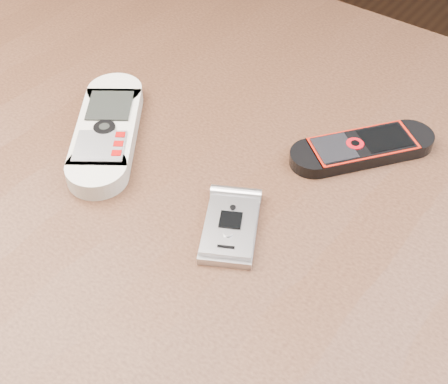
{
  "coord_description": "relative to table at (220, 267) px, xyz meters",
  "views": [
    {
      "loc": [
        0.25,
        -0.33,
        1.17
      ],
      "look_at": [
        0.01,
        0.0,
        0.76
      ],
      "focal_mm": 50.0,
      "sensor_mm": 36.0,
      "label": 1
    }
  ],
  "objects": [
    {
      "name": "table",
      "position": [
        0.0,
        0.0,
        0.0
      ],
      "size": [
        1.2,
        0.8,
        0.75
      ],
      "color": "black",
      "rests_on": "ground"
    },
    {
      "name": "nokia_white",
      "position": [
        -0.15,
        -0.0,
        0.12
      ],
      "size": [
        0.16,
        0.18,
        0.02
      ],
      "primitive_type": "cube",
      "rotation": [
        0.0,
        0.0,
        0.62
      ],
      "color": "beige",
      "rests_on": "table"
    },
    {
      "name": "nokia_black_red",
      "position": [
        0.08,
        0.14,
        0.11
      ],
      "size": [
        0.13,
        0.15,
        0.02
      ],
      "primitive_type": "cube",
      "rotation": [
        0.0,
        0.0,
        -0.65
      ],
      "color": "black",
      "rests_on": "table"
    },
    {
      "name": "motorola_razr",
      "position": [
        0.03,
        -0.03,
        0.11
      ],
      "size": [
        0.09,
        0.1,
        0.01
      ],
      "primitive_type": "cube",
      "rotation": [
        0.0,
        0.0,
        0.5
      ],
      "color": "silver",
      "rests_on": "table"
    }
  ]
}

